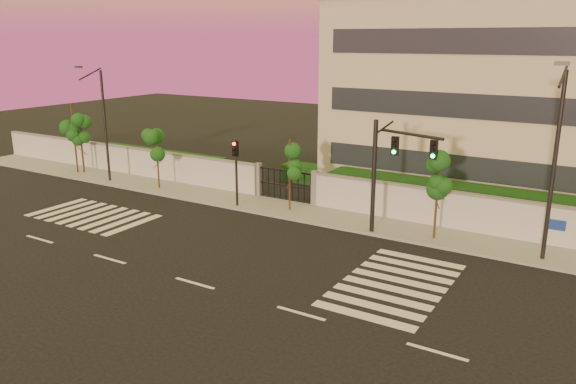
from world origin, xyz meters
name	(u,v)px	position (x,y,z in m)	size (l,w,h in m)	color
ground	(195,283)	(0.00, 0.00, 0.00)	(120.00, 120.00, 0.00)	black
sidewalk	(317,215)	(0.00, 10.50, 0.07)	(60.00, 3.00, 0.15)	gray
perimeter_wall	(332,192)	(0.10, 12.00, 1.07)	(60.00, 0.36, 2.20)	#B5B8BD
hedge_row	(367,188)	(1.17, 14.74, 0.82)	(41.00, 4.25, 1.80)	#163610
institutional_building	(534,97)	(9.00, 21.99, 6.16)	(24.40, 12.40, 12.25)	beige
road_markings	(221,248)	(-1.58, 3.76, 0.01)	(57.00, 7.62, 0.02)	silver
street_tree_a	(73,123)	(-19.90, 10.30, 3.79)	(1.45, 1.16, 5.16)	#382314
street_tree_b	(81,133)	(-19.51, 10.55, 3.08)	(1.60, 1.27, 4.18)	#382314
street_tree_c	(157,145)	(-11.60, 10.10, 2.98)	(1.36, 1.08, 4.04)	#382314
street_tree_d	(290,159)	(-1.72, 10.38, 3.12)	(1.32, 1.05, 4.24)	#382314
street_tree_e	(439,175)	(6.82, 9.98, 3.34)	(1.42, 1.13, 4.54)	#382314
traffic_signal_main	(388,165)	(4.51, 9.32, 3.70)	(3.63, 1.29, 5.85)	black
traffic_signal_secondary	(236,165)	(-4.82, 9.46, 2.61)	(0.32, 0.32, 4.11)	black
streetlight_west	(103,121)	(-15.98, 9.64, 4.31)	(0.48, 1.92, 7.98)	black
streetlight_east	(555,158)	(11.76, 9.68, 4.76)	(0.53, 2.12, 8.81)	black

